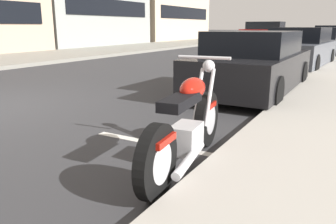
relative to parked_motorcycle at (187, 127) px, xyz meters
name	(u,v)px	position (x,y,z in m)	size (l,w,h in m)	color
sidewalk_far_curb	(104,51)	(12.43, 11.60, -0.37)	(120.00, 5.00, 0.14)	gray
parking_stall_stripe	(169,146)	(0.43, 0.47, -0.44)	(0.12, 2.20, 0.01)	silver
parked_motorcycle	(187,127)	(0.00, 0.00, 0.00)	(2.16, 0.63, 1.14)	black
parked_car_mid_block	(254,64)	(4.43, 0.55, 0.21)	(4.30, 1.84, 1.36)	black
parked_car_near_corner	(299,49)	(9.98, 0.43, 0.23)	(4.76, 2.12, 1.43)	#4C515B
parked_car_behind_motorcycle	(317,43)	(15.44, 0.41, 0.21)	(4.29, 1.95, 1.40)	gray
parked_car_at_intersection	(329,38)	(21.00, 0.34, 0.26)	(4.64, 1.98, 1.51)	#4C515B
crossing_truck	(265,31)	(32.12, 7.15, 0.55)	(2.43, 4.97, 1.90)	maroon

